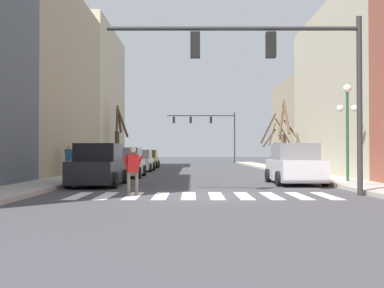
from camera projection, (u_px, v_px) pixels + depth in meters
ground_plane at (200, 195)px, 14.78m from camera, size 240.00×240.00×0.00m
sidewalk_left at (3, 193)px, 14.75m from camera, size 2.12×90.00×0.15m
building_row_left at (28, 77)px, 28.36m from camera, size 6.00×39.13×12.89m
crosswalk_stripes at (200, 196)px, 14.64m from camera, size 8.55×2.60×0.01m
traffic_signal_near at (279, 63)px, 14.83m from camera, size 8.44×0.28×5.92m
traffic_signal_far at (207, 125)px, 58.32m from camera, size 8.86×0.28×6.59m
street_lamp_right_corner at (345, 113)px, 19.89m from camera, size 0.95×0.36×4.28m
car_parked_left_mid at (292, 165)px, 20.04m from camera, size 2.15×4.21×1.82m
car_parked_right_near at (97, 166)px, 19.00m from camera, size 2.05×4.47×1.79m
car_driving_toward_lane at (137, 161)px, 33.45m from camera, size 2.09×4.60×1.59m
car_driving_away_lane at (122, 163)px, 25.59m from camera, size 2.21×4.32×1.69m
car_parked_right_mid at (145, 160)px, 40.41m from camera, size 1.96×4.13×1.64m
pedestrian_near_right_corner at (67, 157)px, 24.08m from camera, size 0.66×0.48×1.71m
pedestrian_crossing_street at (130, 167)px, 14.81m from camera, size 0.67×0.33×1.60m
pedestrian_on_left_sidewalk at (286, 155)px, 31.97m from camera, size 0.25×0.79×1.83m
street_tree_left_near at (282, 138)px, 32.16m from camera, size 1.42×3.47×5.09m
street_tree_right_far at (116, 136)px, 37.96m from camera, size 1.12×2.78×5.24m
street_tree_left_far at (271, 144)px, 35.22m from camera, size 2.45×1.15×4.34m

